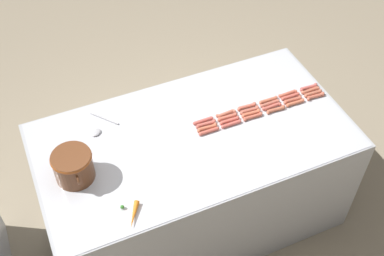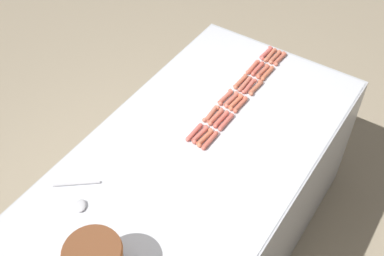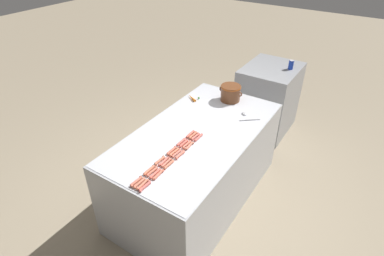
{
  "view_description": "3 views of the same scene",
  "coord_description": "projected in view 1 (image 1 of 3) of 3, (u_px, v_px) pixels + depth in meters",
  "views": [
    {
      "loc": [
        -1.9,
        0.84,
        3.22
      ],
      "look_at": [
        -0.02,
        0.02,
        0.99
      ],
      "focal_mm": 46.01,
      "sensor_mm": 36.0,
      "label": 1
    },
    {
      "loc": [
        -0.86,
        1.33,
        2.73
      ],
      "look_at": [
        0.11,
        -0.12,
        0.91
      ],
      "focal_mm": 45.23,
      "sensor_mm": 36.0,
      "label": 2
    },
    {
      "loc": [
        1.37,
        -2.2,
        2.66
      ],
      "look_at": [
        -0.07,
        0.01,
        0.91
      ],
      "focal_mm": 28.97,
      "sensor_mm": 36.0,
      "label": 3
    }
  ],
  "objects": [
    {
      "name": "hot_dog_14",
      "position": [
        270.0,
        104.0,
        3.29
      ],
      "size": [
        0.03,
        0.14,
        0.02
      ],
      "color": "#BF6451",
      "rests_on": "griddle_counter"
    },
    {
      "name": "hot_dog_2",
      "position": [
        276.0,
        110.0,
        3.25
      ],
      "size": [
        0.03,
        0.14,
        0.02
      ],
      "color": "#C1674A",
      "rests_on": "griddle_counter"
    },
    {
      "name": "hot_dog_9",
      "position": [
        251.0,
        113.0,
        3.23
      ],
      "size": [
        0.03,
        0.14,
        0.02
      ],
      "color": "#CD6649",
      "rests_on": "griddle_counter"
    },
    {
      "name": "hot_dog_0",
      "position": [
        316.0,
        96.0,
        3.34
      ],
      "size": [
        0.03,
        0.14,
        0.02
      ],
      "color": "#C0614B",
      "rests_on": "griddle_counter"
    },
    {
      "name": "hot_dog_16",
      "position": [
        227.0,
        117.0,
        3.21
      ],
      "size": [
        0.03,
        0.14,
        0.02
      ],
      "color": "#CE654F",
      "rests_on": "griddle_counter"
    },
    {
      "name": "hot_dog_7",
      "position": [
        293.0,
        100.0,
        3.31
      ],
      "size": [
        0.03,
        0.14,
        0.02
      ],
      "color": "#BF604A",
      "rests_on": "griddle_counter"
    },
    {
      "name": "carrot",
      "position": [
        133.0,
        214.0,
        2.7
      ],
      "size": [
        0.17,
        0.11,
        0.03
      ],
      "color": "orange",
      "rests_on": "griddle_counter"
    },
    {
      "name": "hot_dog_5",
      "position": [
        209.0,
        131.0,
        3.12
      ],
      "size": [
        0.03,
        0.14,
        0.02
      ],
      "color": "#C75B4A",
      "rests_on": "griddle_counter"
    },
    {
      "name": "hot_dog_6",
      "position": [
        313.0,
        93.0,
        3.36
      ],
      "size": [
        0.03,
        0.14,
        0.02
      ],
      "color": "#BF674D",
      "rests_on": "griddle_counter"
    },
    {
      "name": "hot_dog_1",
      "position": [
        295.0,
        103.0,
        3.29
      ],
      "size": [
        0.03,
        0.14,
        0.02
      ],
      "color": "#CA6747",
      "rests_on": "griddle_counter"
    },
    {
      "name": "hot_dog_4",
      "position": [
        231.0,
        124.0,
        3.16
      ],
      "size": [
        0.03,
        0.14,
        0.02
      ],
      "color": "#CC5B4E",
      "rests_on": "griddle_counter"
    },
    {
      "name": "hot_dog_12",
      "position": [
        310.0,
        90.0,
        3.38
      ],
      "size": [
        0.03,
        0.14,
        0.02
      ],
      "color": "#C0674C",
      "rests_on": "griddle_counter"
    },
    {
      "name": "hot_dog_21",
      "position": [
        247.0,
        107.0,
        3.27
      ],
      "size": [
        0.03,
        0.14,
        0.02
      ],
      "color": "#CD6551",
      "rests_on": "griddle_counter"
    },
    {
      "name": "hot_dog_3",
      "position": [
        253.0,
        117.0,
        3.21
      ],
      "size": [
        0.03,
        0.14,
        0.02
      ],
      "color": "#C45D47",
      "rests_on": "griddle_counter"
    },
    {
      "name": "ground_plane",
      "position": [
        193.0,
        213.0,
        3.78
      ],
      "size": [
        20.0,
        20.0,
        0.0
      ],
      "primitive_type": "plane",
      "color": "gray"
    },
    {
      "name": "hot_dog_8",
      "position": [
        272.0,
        107.0,
        3.27
      ],
      "size": [
        0.03,
        0.14,
        0.02
      ],
      "color": "#C55F51",
      "rests_on": "griddle_counter"
    },
    {
      "name": "griddle_counter",
      "position": [
        193.0,
        178.0,
        3.45
      ],
      "size": [
        1.07,
        2.01,
        0.9
      ],
      "color": "#ADAFB5",
      "rests_on": "ground_plane"
    },
    {
      "name": "hot_dog_20",
      "position": [
        268.0,
        100.0,
        3.31
      ],
      "size": [
        0.03,
        0.14,
        0.02
      ],
      "color": "#C16348",
      "rests_on": "griddle_counter"
    },
    {
      "name": "hot_dog_19",
      "position": [
        288.0,
        94.0,
        3.36
      ],
      "size": [
        0.03,
        0.14,
        0.02
      ],
      "color": "#C8614B",
      "rests_on": "griddle_counter"
    },
    {
      "name": "hot_dog_15",
      "position": [
        249.0,
        110.0,
        3.25
      ],
      "size": [
        0.03,
        0.14,
        0.02
      ],
      "color": "#C16351",
      "rests_on": "griddle_counter"
    },
    {
      "name": "hot_dog_23",
      "position": [
        203.0,
        121.0,
        3.18
      ],
      "size": [
        0.03,
        0.14,
        0.02
      ],
      "color": "#CB5B50",
      "rests_on": "griddle_counter"
    },
    {
      "name": "hot_dog_18",
      "position": [
        309.0,
        87.0,
        3.4
      ],
      "size": [
        0.03,
        0.14,
        0.02
      ],
      "color": "#C35A51",
      "rests_on": "griddle_counter"
    },
    {
      "name": "hot_dog_17",
      "position": [
        206.0,
        124.0,
        3.16
      ],
      "size": [
        0.03,
        0.14,
        0.02
      ],
      "color": "#C45D50",
      "rests_on": "griddle_counter"
    },
    {
      "name": "bean_pot",
      "position": [
        73.0,
        165.0,
        2.82
      ],
      "size": [
        0.3,
        0.24,
        0.19
      ],
      "color": "brown",
      "rests_on": "griddle_counter"
    },
    {
      "name": "hot_dog_22",
      "position": [
        226.0,
        114.0,
        3.23
      ],
      "size": [
        0.03,
        0.14,
        0.02
      ],
      "color": "#BF674F",
      "rests_on": "griddle_counter"
    },
    {
      "name": "hot_dog_13",
      "position": [
        290.0,
        96.0,
        3.34
      ],
      "size": [
        0.03,
        0.14,
        0.02
      ],
      "color": "#C95C4D",
      "rests_on": "griddle_counter"
    },
    {
      "name": "serving_spoon",
      "position": [
        99.0,
        128.0,
        3.15
      ],
      "size": [
        0.23,
        0.2,
        0.02
      ],
      "color": "#B7B7BC",
      "rests_on": "griddle_counter"
    },
    {
      "name": "hot_dog_11",
      "position": [
        207.0,
        128.0,
        3.14
      ],
      "size": [
        0.03,
        0.14,
        0.02
      ],
      "color": "#C66647",
      "rests_on": "griddle_counter"
    },
    {
      "name": "hot_dog_10",
      "position": [
        230.0,
        121.0,
        3.18
      ],
      "size": [
        0.03,
        0.14,
        0.02
      ],
      "color": "#CB5A4B",
      "rests_on": "griddle_counter"
    }
  ]
}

